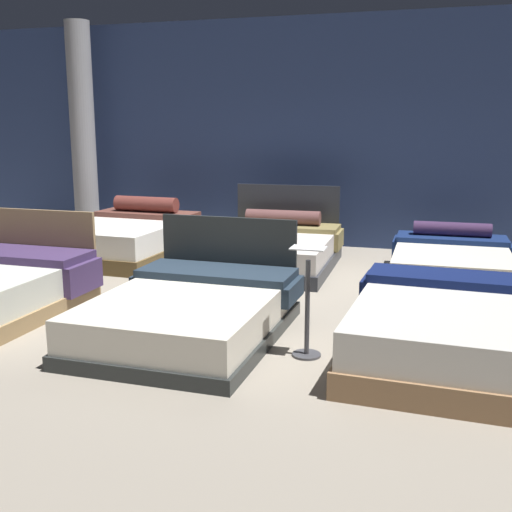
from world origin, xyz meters
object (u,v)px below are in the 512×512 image
price_sign (307,316)px  bed_4 (272,249)px  bed_5 (451,263)px  support_pillar (83,133)px  bed_2 (452,332)px  bed_1 (192,312)px  bed_3 (126,239)px

price_sign → bed_4: bearing=110.0°
bed_4 → price_sign: size_ratio=2.27×
bed_5 → support_pillar: (-5.85, 1.24, 1.54)m
bed_4 → bed_5: bed_4 is taller
bed_2 → support_pillar: 7.28m
bed_1 → bed_5: size_ratio=1.11×
bed_5 → price_sign: size_ratio=2.09×
bed_4 → bed_1: bearing=-90.7°
bed_5 → bed_3: bearing=179.3°
bed_2 → bed_4: (-2.28, 2.90, -0.01)m
bed_2 → bed_3: 5.31m
bed_5 → support_pillar: support_pillar is taller
bed_1 → bed_5: bed_1 is taller
price_sign → bed_2: bearing=9.9°
bed_5 → bed_2: bearing=-90.9°
support_pillar → price_sign: bearing=-42.7°
bed_2 → support_pillar: bearing=147.6°
bed_2 → bed_4: bed_4 is taller
bed_4 → bed_5: size_ratio=1.08×
bed_1 → bed_3: bed_1 is taller
bed_2 → support_pillar: support_pillar is taller
price_sign → bed_3: bearing=136.9°
support_pillar → bed_3: bearing=-41.7°
bed_1 → bed_5: (2.28, 2.87, -0.01)m
bed_3 → bed_5: bed_3 is taller
bed_3 → bed_4: 2.18m
bed_1 → support_pillar: size_ratio=0.62×
bed_1 → bed_3: 3.64m
bed_3 → support_pillar: support_pillar is taller
bed_2 → bed_5: bed_5 is taller
bed_1 → bed_2: (2.25, 0.00, 0.03)m
price_sign → support_pillar: size_ratio=0.26×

